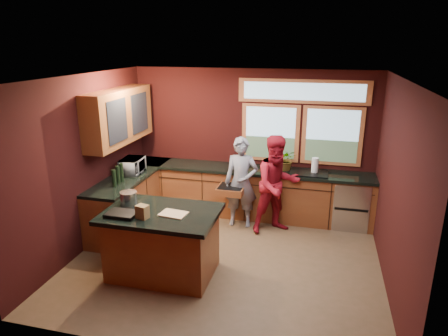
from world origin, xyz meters
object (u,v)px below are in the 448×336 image
at_px(stock_pot, 129,198).
at_px(person_grey, 241,182).
at_px(person_red, 277,185).
at_px(cutting_board, 173,214).
at_px(island, 163,242).

bearing_deg(stock_pot, person_grey, 52.24).
xyz_separation_m(person_red, stock_pot, (-1.92, -1.57, 0.19)).
bearing_deg(cutting_board, person_grey, 73.88).
bearing_deg(person_grey, person_red, -11.68).
distance_m(island, cutting_board, 0.52).
bearing_deg(island, person_red, 51.42).
bearing_deg(island, cutting_board, -14.04).
xyz_separation_m(person_grey, cutting_board, (-0.54, -1.86, 0.15)).
distance_m(person_grey, person_red, 0.64).
bearing_deg(stock_pot, island, -15.26).
height_order(person_red, stock_pot, person_red).
xyz_separation_m(cutting_board, stock_pot, (-0.75, 0.20, 0.08)).
relative_size(person_grey, person_red, 0.95).
distance_m(island, stock_pot, 0.80).
height_order(island, stock_pot, stock_pot).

